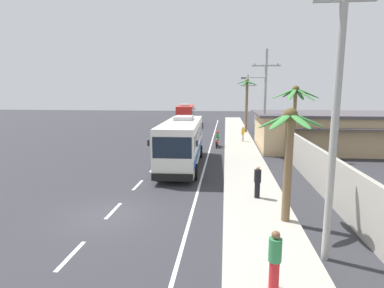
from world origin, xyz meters
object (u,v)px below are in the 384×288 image
object	(u,v)px
utility_pole_mid	(264,98)
palm_third	(289,147)
coach_bus_far_lane	(186,114)
palm_nearest	(247,97)
coach_bus_foreground	(182,141)
pedestrian_near_kerb	(275,259)
utility_pole_nearest	(335,118)
palm_second	(295,106)
pedestrian_midwalk	(243,134)
pedestrian_far_walk	(257,181)
roadside_building	(338,131)
utility_pole_far	(247,101)
motorcycle_beside_bus	(217,141)

from	to	relation	value
utility_pole_mid	palm_third	distance (m)	16.31
coach_bus_far_lane	palm_nearest	world-z (taller)	palm_nearest
coach_bus_foreground	pedestrian_near_kerb	world-z (taller)	coach_bus_foreground
utility_pole_nearest	coach_bus_far_lane	bearing A→B (deg)	103.54
coach_bus_far_lane	palm_second	xyz separation A→B (m)	(12.36, -26.50, 2.58)
pedestrian_midwalk	utility_pole_mid	world-z (taller)	utility_pole_mid
utility_pole_nearest	palm_third	size ratio (longest dim) A/B	1.85
palm_second	palm_third	bearing A→B (deg)	-102.86
pedestrian_midwalk	pedestrian_far_walk	size ratio (longest dim) A/B	0.96
pedestrian_far_walk	roadside_building	size ratio (longest dim) A/B	0.10
coach_bus_foreground	utility_pole_far	size ratio (longest dim) A/B	1.34
pedestrian_near_kerb	utility_pole_mid	xyz separation A→B (m)	(2.08, 21.01, 3.97)
coach_bus_foreground	pedestrian_far_walk	bearing A→B (deg)	-55.50
coach_bus_foreground	roadside_building	size ratio (longest dim) A/B	0.68
utility_pole_mid	roadside_building	bearing A→B (deg)	16.85
palm_third	pedestrian_near_kerb	bearing A→B (deg)	-104.05
coach_bus_foreground	coach_bus_far_lane	bearing A→B (deg)	96.82
coach_bus_foreground	utility_pole_far	bearing A→B (deg)	75.50
pedestrian_near_kerb	palm_nearest	size ratio (longest dim) A/B	0.23
coach_bus_foreground	utility_pole_far	distance (m)	26.10
utility_pole_far	palm_second	distance (m)	22.29
utility_pole_far	palm_third	distance (m)	35.20
pedestrian_far_walk	utility_pole_nearest	distance (m)	6.95
utility_pole_nearest	roadside_building	bearing A→B (deg)	70.33
pedestrian_near_kerb	utility_pole_far	world-z (taller)	utility_pole_far
motorcycle_beside_bus	pedestrian_far_walk	distance (m)	15.93
coach_bus_foreground	roadside_building	distance (m)	16.58
utility_pole_mid	coach_bus_far_lane	bearing A→B (deg)	113.76
pedestrian_far_walk	palm_second	distance (m)	11.44
motorcycle_beside_bus	pedestrian_near_kerb	distance (m)	23.46
pedestrian_far_walk	utility_pole_nearest	bearing A→B (deg)	-45.44
coach_bus_foreground	utility_pole_far	world-z (taller)	utility_pole_far
coach_bus_foreground	motorcycle_beside_bus	bearing A→B (deg)	74.02
coach_bus_foreground	pedestrian_midwalk	bearing A→B (deg)	65.81
coach_bus_far_lane	palm_second	size ratio (longest dim) A/B	1.77
pedestrian_midwalk	roadside_building	size ratio (longest dim) A/B	0.10
utility_pole_nearest	palm_second	world-z (taller)	utility_pole_nearest
pedestrian_near_kerb	roadside_building	size ratio (longest dim) A/B	0.11
coach_bus_foreground	utility_pole_mid	size ratio (longest dim) A/B	1.17
coach_bus_foreground	coach_bus_far_lane	world-z (taller)	coach_bus_foreground
motorcycle_beside_bus	roadside_building	xyz separation A→B (m)	(11.82, -0.07, 1.15)
coach_bus_far_lane	utility_pole_nearest	distance (m)	43.60
motorcycle_beside_bus	utility_pole_far	world-z (taller)	utility_pole_far
motorcycle_beside_bus	palm_nearest	distance (m)	12.69
coach_bus_foreground	palm_second	world-z (taller)	palm_second
pedestrian_midwalk	palm_nearest	world-z (taller)	palm_nearest
pedestrian_midwalk	palm_second	xyz separation A→B (m)	(3.63, -8.59, 3.49)
coach_bus_far_lane	pedestrian_near_kerb	bearing A→B (deg)	-79.53
motorcycle_beside_bus	palm_nearest	bearing A→B (deg)	72.42
motorcycle_beside_bus	pedestrian_midwalk	size ratio (longest dim) A/B	1.22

